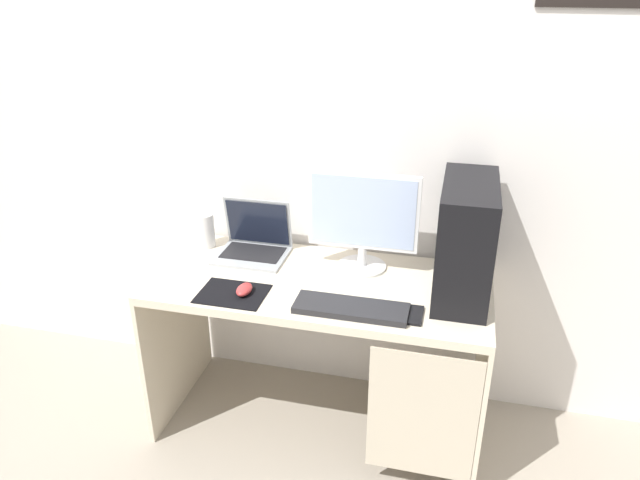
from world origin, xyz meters
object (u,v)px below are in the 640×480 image
laptop (254,244)px  speaker (205,230)px  cell_phone (413,315)px  pc_tower (465,239)px  monitor (363,221)px  keyboard (351,308)px  mouse_left (244,289)px

laptop → speaker: size_ratio=1.94×
speaker → cell_phone: speaker is taller
pc_tower → monitor: 0.42m
pc_tower → cell_phone: 0.35m
keyboard → mouse_left: bearing=177.3°
laptop → cell_phone: size_ratio=2.31×
keyboard → pc_tower: bearing=32.8°
pc_tower → keyboard: (-0.38, -0.25, -0.21)m
mouse_left → pc_tower: bearing=15.7°
cell_phone → speaker: bearing=159.1°
laptop → speaker: laptop is taller
laptop → speaker: (-0.24, 0.02, 0.03)m
speaker → cell_phone: size_ratio=1.19×
monitor → keyboard: size_ratio=1.07×
cell_phone → keyboard: bearing=-175.1°
speaker → mouse_left: 0.49m
speaker → cell_phone: (0.97, -0.37, -0.07)m
laptop → keyboard: size_ratio=0.71×
pc_tower → laptop: pc_tower is taller
laptop → cell_phone: laptop is taller
laptop → mouse_left: laptop is taller
cell_phone → monitor: bearing=127.5°
speaker → mouse_left: bearing=-48.9°
monitor → speaker: size_ratio=2.90×
keyboard → mouse_left: 0.42m
pc_tower → speaker: size_ratio=2.99×
pc_tower → speaker: bearing=172.8°
speaker → keyboard: 0.84m
mouse_left → cell_phone: 0.65m
pc_tower → cell_phone: pc_tower is taller
monitor → mouse_left: 0.55m
monitor → laptop: bearing=177.2°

